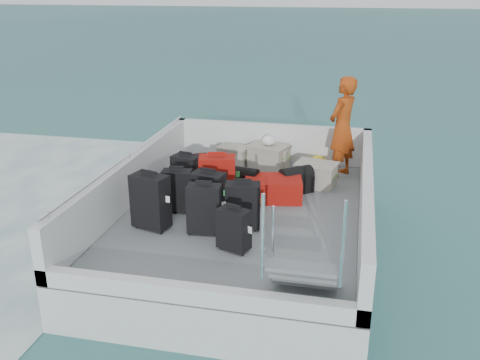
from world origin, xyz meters
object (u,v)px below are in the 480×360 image
(suitcase_7, at_px, (243,206))
(crate_0, at_px, (234,156))
(suitcase_6, at_px, (234,230))
(suitcase_2, at_px, (186,175))
(suitcase_1, at_px, (177,191))
(suitcase_4, at_px, (208,196))
(suitcase_8, at_px, (273,189))
(suitcase_5, at_px, (217,180))
(crate_1, at_px, (273,157))
(crate_3, at_px, (316,175))
(suitcase_0, at_px, (151,202))
(crate_2, at_px, (268,157))
(passenger, at_px, (342,127))
(suitcase_3, at_px, (204,209))

(suitcase_7, height_order, crate_0, suitcase_7)
(crate_0, bearing_deg, suitcase_6, -76.86)
(suitcase_2, height_order, crate_0, suitcase_2)
(suitcase_1, height_order, suitcase_4, suitcase_4)
(suitcase_1, xyz_separation_m, suitcase_2, (-0.10, 0.72, -0.01))
(suitcase_2, bearing_deg, suitcase_4, -40.45)
(suitcase_4, relative_size, suitcase_8, 0.78)
(suitcase_5, xyz_separation_m, crate_1, (0.54, 1.87, -0.20))
(suitcase_6, relative_size, suitcase_8, 0.63)
(suitcase_8, bearing_deg, crate_3, -50.81)
(suitcase_0, height_order, suitcase_7, suitcase_0)
(suitcase_5, bearing_deg, suitcase_8, 9.13)
(crate_2, bearing_deg, passenger, -7.18)
(suitcase_0, relative_size, suitcase_8, 0.88)
(suitcase_4, height_order, crate_2, suitcase_4)
(suitcase_5, height_order, suitcase_7, suitcase_5)
(suitcase_1, xyz_separation_m, passenger, (2.23, 2.08, 0.54))
(suitcase_3, distance_m, suitcase_4, 0.49)
(suitcase_0, bearing_deg, crate_0, 96.24)
(suitcase_0, distance_m, suitcase_7, 1.24)
(suitcase_8, height_order, crate_2, crate_2)
(suitcase_7, xyz_separation_m, crate_2, (-0.09, 2.59, -0.13))
(suitcase_4, height_order, suitcase_6, suitcase_4)
(suitcase_4, distance_m, passenger, 2.84)
(suitcase_1, distance_m, crate_3, 2.38)
(suitcase_2, xyz_separation_m, crate_2, (1.05, 1.52, -0.11))
(suitcase_7, xyz_separation_m, crate_3, (0.83, 1.81, -0.14))
(suitcase_0, height_order, suitcase_4, suitcase_0)
(suitcase_6, bearing_deg, suitcase_3, 162.20)
(suitcase_8, bearing_deg, crate_1, -0.99)
(suitcase_5, xyz_separation_m, crate_2, (0.47, 1.80, -0.17))
(suitcase_3, height_order, crate_2, suitcase_3)
(suitcase_8, xyz_separation_m, crate_2, (-0.33, 1.47, 0.02))
(suitcase_4, xyz_separation_m, suitcase_8, (0.78, 0.89, -0.17))
(crate_1, bearing_deg, suitcase_3, -98.72)
(suitcase_5, distance_m, crate_0, 1.85)
(suitcase_8, bearing_deg, suitcase_2, 81.58)
(crate_1, height_order, crate_3, crate_3)
(crate_2, bearing_deg, crate_1, 44.60)
(passenger, bearing_deg, suitcase_1, -18.22)
(suitcase_0, distance_m, passenger, 3.63)
(passenger, bearing_deg, suitcase_3, -2.84)
(suitcase_0, distance_m, crate_2, 3.06)
(crate_1, xyz_separation_m, crate_3, (0.85, -0.85, 0.02))
(suitcase_4, xyz_separation_m, suitcase_7, (0.54, -0.23, -0.01))
(suitcase_0, height_order, suitcase_2, suitcase_0)
(suitcase_5, height_order, crate_1, suitcase_5)
(suitcase_4, bearing_deg, suitcase_6, -45.48)
(suitcase_5, xyz_separation_m, suitcase_6, (0.59, -1.42, -0.09))
(suitcase_3, relative_size, passenger, 0.39)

